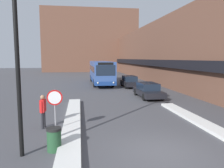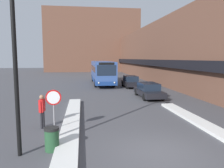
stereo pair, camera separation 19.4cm
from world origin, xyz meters
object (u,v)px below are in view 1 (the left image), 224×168
(city_bus, at_px, (101,72))
(stop_sign, at_px, (55,102))
(parked_car_front, at_px, (148,90))
(parked_car_middle, at_px, (130,81))
(street_lamp, at_px, (24,42))
(pedestrian, at_px, (43,108))
(trash_bin, at_px, (54,139))

(city_bus, relative_size, stop_sign, 5.51)
(parked_car_front, height_order, stop_sign, stop_sign)
(parked_car_middle, height_order, street_lamp, street_lamp)
(street_lamp, bearing_deg, parked_car_front, 53.68)
(parked_car_middle, distance_m, pedestrian, 17.62)
(parked_car_middle, bearing_deg, parked_car_front, -90.00)
(parked_car_front, relative_size, street_lamp, 0.66)
(trash_bin, bearing_deg, pedestrian, 106.27)
(parked_car_middle, distance_m, stop_sign, 18.13)
(parked_car_front, height_order, pedestrian, pedestrian)
(parked_car_front, relative_size, pedestrian, 2.60)
(parked_car_front, relative_size, parked_car_middle, 1.09)
(city_bus, relative_size, parked_car_front, 2.58)
(stop_sign, xyz_separation_m, trash_bin, (0.17, -2.15, -1.08))
(parked_car_front, height_order, trash_bin, parked_car_front)
(stop_sign, distance_m, trash_bin, 2.41)
(street_lamp, height_order, trash_bin, street_lamp)
(city_bus, relative_size, street_lamp, 1.71)
(parked_car_middle, bearing_deg, pedestrian, -118.08)
(city_bus, height_order, parked_car_front, city_bus)
(street_lamp, xyz_separation_m, trash_bin, (0.90, 0.29, -3.80))
(parked_car_front, bearing_deg, parked_car_middle, 90.00)
(city_bus, xyz_separation_m, stop_sign, (-4.26, -20.57, -0.20))
(parked_car_front, xyz_separation_m, street_lamp, (-8.30, -11.29, 3.58))
(street_lamp, bearing_deg, stop_sign, 73.43)
(parked_car_front, distance_m, street_lamp, 14.46)
(parked_car_front, relative_size, trash_bin, 4.86)
(city_bus, distance_m, parked_car_front, 12.23)
(city_bus, xyz_separation_m, trash_bin, (-4.09, -22.72, -1.29))
(parked_car_front, bearing_deg, city_bus, 105.77)
(parked_car_front, distance_m, stop_sign, 11.68)
(parked_car_middle, height_order, stop_sign, stop_sign)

